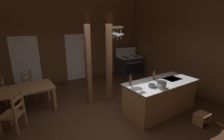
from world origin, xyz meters
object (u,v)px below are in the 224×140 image
object	(u,v)px
stove_range	(129,66)
stockpot_on_counter	(161,85)
step_stool	(202,118)
ladderback_chair_at_table_end	(14,114)
ladderback_chair_by_post	(31,85)
mixing_bowl_on_counter	(152,85)
bottle_tall_on_counter	(154,76)
ladderback_chair_near_window	(8,90)
bottle_short_on_counter	(130,81)
kitchen_island	(160,97)
dining_table	(22,91)

from	to	relation	value
stove_range	stockpot_on_counter	xyz separation A→B (m)	(-1.65, -3.55, 0.53)
step_stool	ladderback_chair_at_table_end	distance (m)	4.66
step_stool	stockpot_on_counter	world-z (taller)	stockpot_on_counter
ladderback_chair_by_post	mixing_bowl_on_counter	distance (m)	4.08
stove_range	bottle_tall_on_counter	bearing A→B (deg)	-114.47
step_stool	mixing_bowl_on_counter	xyz separation A→B (m)	(-0.96, 0.88, 0.79)
bottle_tall_on_counter	ladderback_chair_at_table_end	bearing A→B (deg)	166.30
ladderback_chair_near_window	stockpot_on_counter	bearing A→B (deg)	-41.87
bottle_short_on_counter	ladderback_chair_by_post	bearing A→B (deg)	129.70
step_stool	mixing_bowl_on_counter	size ratio (longest dim) A/B	1.81
kitchen_island	ladderback_chair_near_window	size ratio (longest dim) A/B	2.31
dining_table	ladderback_chair_by_post	distance (m)	1.00
stove_range	bottle_tall_on_counter	size ratio (longest dim) A/B	4.94
step_stool	dining_table	world-z (taller)	dining_table
ladderback_chair_near_window	dining_table	bearing A→B (deg)	-66.08
ladderback_chair_near_window	ladderback_chair_by_post	xyz separation A→B (m)	(0.67, 0.10, 0.00)
kitchen_island	step_stool	world-z (taller)	kitchen_island
ladderback_chair_at_table_end	step_stool	bearing A→B (deg)	-27.59
stove_range	mixing_bowl_on_counter	bearing A→B (deg)	-118.13
ladderback_chair_at_table_end	mixing_bowl_on_counter	world-z (taller)	mixing_bowl_on_counter
bottle_short_on_counter	bottle_tall_on_counter	bearing A→B (deg)	0.35
dining_table	mixing_bowl_on_counter	distance (m)	3.65
stockpot_on_counter	bottle_short_on_counter	world-z (taller)	bottle_short_on_counter
stove_range	mixing_bowl_on_counter	size ratio (longest dim) A/B	6.59
step_stool	ladderback_chair_by_post	distance (m)	5.34
kitchen_island	ladderback_chair_by_post	size ratio (longest dim) A/B	2.31
stove_range	step_stool	world-z (taller)	stove_range
mixing_bowl_on_counter	bottle_short_on_counter	distance (m)	0.57
stove_range	bottle_short_on_counter	size ratio (longest dim) A/B	4.22
stockpot_on_counter	ladderback_chair_by_post	bearing A→B (deg)	131.06
bottle_tall_on_counter	mixing_bowl_on_counter	bearing A→B (deg)	-138.78
ladderback_chair_by_post	stockpot_on_counter	xyz separation A→B (m)	(2.81, -3.22, 0.56)
stove_range	kitchen_island	bearing A→B (deg)	-111.95
ladderback_chair_near_window	stockpot_on_counter	distance (m)	4.71
kitchen_island	ladderback_chair_by_post	bearing A→B (deg)	137.07
stove_range	bottle_tall_on_counter	distance (m)	3.35
ladderback_chair_at_table_end	stove_range	bearing A→B (deg)	23.05
step_stool	ladderback_chair_by_post	xyz separation A→B (m)	(-3.59, 3.95, 0.27)
stove_range	bottle_short_on_counter	bearing A→B (deg)	-126.55
ladderback_chair_near_window	ladderback_chair_by_post	world-z (taller)	same
stove_range	ladderback_chair_by_post	bearing A→B (deg)	-175.75
ladderback_chair_at_table_end	bottle_short_on_counter	bearing A→B (deg)	-17.85
kitchen_island	stockpot_on_counter	world-z (taller)	stockpot_on_counter
stove_range	step_stool	xyz separation A→B (m)	(-0.86, -4.28, -0.30)
dining_table	mixing_bowl_on_counter	world-z (taller)	mixing_bowl_on_counter
step_stool	ladderback_chair_near_window	bearing A→B (deg)	137.99
bottle_short_on_counter	ladderback_chair_near_window	bearing A→B (deg)	138.36
mixing_bowl_on_counter	bottle_tall_on_counter	world-z (taller)	bottle_tall_on_counter
mixing_bowl_on_counter	bottle_short_on_counter	xyz separation A→B (m)	(-0.41, 0.39, 0.09)
ladderback_chair_at_table_end	stockpot_on_counter	bearing A→B (deg)	-23.21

